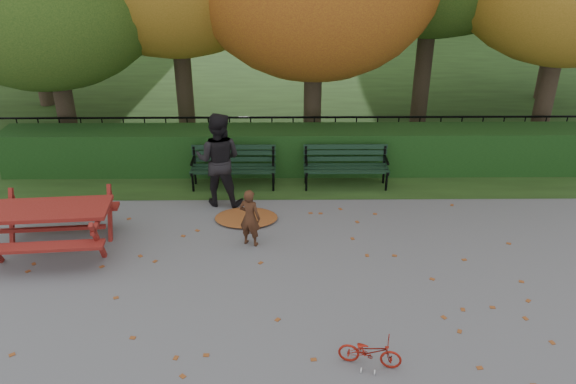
{
  "coord_description": "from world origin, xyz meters",
  "views": [
    {
      "loc": [
        -0.24,
        -7.28,
        5.33
      ],
      "look_at": [
        -0.16,
        1.37,
        1.0
      ],
      "focal_mm": 35.0,
      "sensor_mm": 36.0,
      "label": 1
    }
  ],
  "objects_px": {
    "bench_left": "(233,164)",
    "child": "(250,218)",
    "picnic_table": "(51,218)",
    "bicycle": "(370,351)",
    "adult": "(219,160)",
    "bench_right": "(346,163)"
  },
  "relations": [
    {
      "from": "picnic_table",
      "to": "adult",
      "type": "relative_size",
      "value": 1.1
    },
    {
      "from": "child",
      "to": "adult",
      "type": "xyz_separation_m",
      "value": [
        -0.68,
        1.6,
        0.42
      ]
    },
    {
      "from": "bench_left",
      "to": "picnic_table",
      "type": "bearing_deg",
      "value": -138.25
    },
    {
      "from": "bench_right",
      "to": "picnic_table",
      "type": "relative_size",
      "value": 0.85
    },
    {
      "from": "bench_left",
      "to": "picnic_table",
      "type": "relative_size",
      "value": 0.85
    },
    {
      "from": "bench_right",
      "to": "bicycle",
      "type": "xyz_separation_m",
      "value": [
        -0.22,
        -5.41,
        -0.3
      ]
    },
    {
      "from": "bench_left",
      "to": "bicycle",
      "type": "distance_m",
      "value": 5.84
    },
    {
      "from": "adult",
      "to": "bicycle",
      "type": "distance_m",
      "value": 5.24
    },
    {
      "from": "bench_right",
      "to": "child",
      "type": "height_order",
      "value": "child"
    },
    {
      "from": "picnic_table",
      "to": "child",
      "type": "distance_m",
      "value": 3.39
    },
    {
      "from": "bench_left",
      "to": "bicycle",
      "type": "xyz_separation_m",
      "value": [
        2.18,
        -5.41,
        -0.3
      ]
    },
    {
      "from": "bench_left",
      "to": "bench_right",
      "type": "bearing_deg",
      "value": 0.0
    },
    {
      "from": "picnic_table",
      "to": "bicycle",
      "type": "distance_m",
      "value": 5.83
    },
    {
      "from": "bench_left",
      "to": "child",
      "type": "xyz_separation_m",
      "value": [
        0.47,
        -2.4,
        0.02
      ]
    },
    {
      "from": "adult",
      "to": "bicycle",
      "type": "height_order",
      "value": "adult"
    },
    {
      "from": "bicycle",
      "to": "bench_right",
      "type": "bearing_deg",
      "value": 10.93
    },
    {
      "from": "bench_right",
      "to": "child",
      "type": "bearing_deg",
      "value": -128.73
    },
    {
      "from": "bench_left",
      "to": "child",
      "type": "relative_size",
      "value": 1.67
    },
    {
      "from": "bench_left",
      "to": "child",
      "type": "distance_m",
      "value": 2.45
    },
    {
      "from": "child",
      "to": "picnic_table",
      "type": "bearing_deg",
      "value": 24.82
    },
    {
      "from": "bench_left",
      "to": "adult",
      "type": "height_order",
      "value": "adult"
    },
    {
      "from": "child",
      "to": "bicycle",
      "type": "height_order",
      "value": "child"
    }
  ]
}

